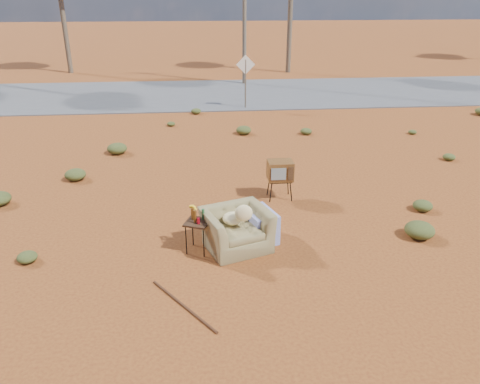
{
  "coord_description": "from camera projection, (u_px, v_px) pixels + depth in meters",
  "views": [
    {
      "loc": [
        -0.51,
        -7.37,
        4.64
      ],
      "look_at": [
        0.3,
        1.4,
        0.8
      ],
      "focal_mm": 35.0,
      "sensor_mm": 36.0,
      "label": 1
    }
  ],
  "objects": [
    {
      "name": "scrub_patch",
      "position": [
        188.0,
        171.0,
        12.52
      ],
      "size": [
        17.49,
        8.07,
        0.33
      ],
      "color": "#454A20",
      "rests_on": "ground"
    },
    {
      "name": "tv_unit",
      "position": [
        280.0,
        171.0,
        10.98
      ],
      "size": [
        0.59,
        0.48,
        0.94
      ],
      "rotation": [
        0.0,
        0.0,
        0.01
      ],
      "color": "black",
      "rests_on": "ground"
    },
    {
      "name": "road_sign",
      "position": [
        246.0,
        72.0,
        19.1
      ],
      "size": [
        0.78,
        0.06,
        2.19
      ],
      "color": "brown",
      "rests_on": "ground"
    },
    {
      "name": "highway",
      "position": [
        208.0,
        94.0,
        22.31
      ],
      "size": [
        140.0,
        7.0,
        0.04
      ],
      "primitive_type": "cube",
      "color": "#565659",
      "rests_on": "ground"
    },
    {
      "name": "rusty_bar",
      "position": [
        183.0,
        305.0,
        7.42
      ],
      "size": [
        1.05,
        1.42,
        0.05
      ],
      "primitive_type": "cylinder",
      "rotation": [
        0.0,
        1.57,
        -0.94
      ],
      "color": "#502B15",
      "rests_on": "ground"
    },
    {
      "name": "ground",
      "position": [
        231.0,
        262.0,
        8.62
      ],
      "size": [
        140.0,
        140.0,
        0.0
      ],
      "primitive_type": "plane",
      "color": "brown",
      "rests_on": "ground"
    },
    {
      "name": "side_table",
      "position": [
        196.0,
        220.0,
        8.78
      ],
      "size": [
        0.56,
        0.56,
        0.89
      ],
      "rotation": [
        0.0,
        0.0,
        -0.36
      ],
      "color": "#341F13",
      "rests_on": "ground"
    },
    {
      "name": "armchair",
      "position": [
        241.0,
        223.0,
        8.99
      ],
      "size": [
        1.56,
        1.31,
        1.06
      ],
      "rotation": [
        0.0,
        0.0,
        0.33
      ],
      "color": "olive",
      "rests_on": "ground"
    }
  ]
}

